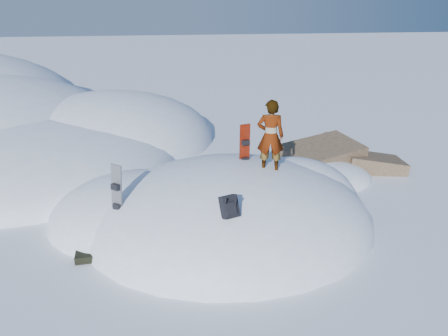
{
  "coord_description": "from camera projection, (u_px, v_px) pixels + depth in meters",
  "views": [
    {
      "loc": [
        -1.57,
        -9.36,
        5.16
      ],
      "look_at": [
        -0.1,
        0.3,
        1.36
      ],
      "focal_mm": 35.0,
      "sensor_mm": 36.0,
      "label": 1
    }
  ],
  "objects": [
    {
      "name": "gear_pile",
      "position": [
        92.0,
        254.0,
        9.25
      ],
      "size": [
        0.75,
        0.57,
        0.2
      ],
      "rotation": [
        0.0,
        0.0,
        0.06
      ],
      "color": "black",
      "rests_on": "ground"
    },
    {
      "name": "snowboard_red",
      "position": [
        245.0,
        153.0,
        10.72
      ],
      "size": [
        0.28,
        0.2,
        1.48
      ],
      "rotation": [
        0.0,
        0.0,
        0.32
      ],
      "color": "red",
      "rests_on": "snow_mound"
    },
    {
      "name": "snowboard_dark",
      "position": [
        117.0,
        198.0,
        9.38
      ],
      "size": [
        0.33,
        0.32,
        1.54
      ],
      "rotation": [
        0.0,
        0.0,
        -0.71
      ],
      "color": "black",
      "rests_on": "snow_mound"
    },
    {
      "name": "snow_mound",
      "position": [
        222.0,
        220.0,
        10.91
      ],
      "size": [
        8.0,
        6.0,
        3.0
      ],
      "color": "white",
      "rests_on": "ground"
    },
    {
      "name": "person",
      "position": [
        270.0,
        136.0,
        9.97
      ],
      "size": [
        0.7,
        0.54,
        1.71
      ],
      "primitive_type": "imported",
      "rotation": [
        0.0,
        0.0,
        2.91
      ],
      "color": "slate",
      "rests_on": "snow_mound"
    },
    {
      "name": "ground",
      "position": [
        230.0,
        224.0,
        10.71
      ],
      "size": [
        120.0,
        120.0,
        0.0
      ],
      "primitive_type": "plane",
      "color": "white",
      "rests_on": "ground"
    },
    {
      "name": "rock_outcrop",
      "position": [
        329.0,
        170.0,
        14.0
      ],
      "size": [
        4.68,
        4.41,
        1.68
      ],
      "color": "brown",
      "rests_on": "ground"
    },
    {
      "name": "backpack",
      "position": [
        229.0,
        207.0,
        8.49
      ],
      "size": [
        0.42,
        0.48,
        0.53
      ],
      "rotation": [
        0.0,
        0.0,
        0.34
      ],
      "color": "black",
      "rests_on": "snow_mound"
    }
  ]
}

